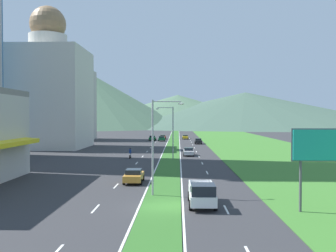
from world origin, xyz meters
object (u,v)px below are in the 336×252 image
(billboard_roadside, at_px, (320,150))
(motorcycle_rider, at_px, (130,154))
(car_5, at_px, (134,176))
(car_1, at_px, (185,137))
(car_3, at_px, (152,138))
(car_2, at_px, (189,152))
(car_4, at_px, (163,137))
(car_6, at_px, (162,138))
(car_0, at_px, (198,141))
(street_lamp_mid, at_px, (171,129))
(street_lamp_near, at_px, (156,140))
(pickup_truck_0, at_px, (202,194))

(billboard_roadside, relative_size, motorcycle_rider, 3.17)
(billboard_roadside, xyz_separation_m, car_5, (-15.46, 12.46, -3.95))
(car_1, relative_size, motorcycle_rider, 2.24)
(car_3, bearing_deg, car_2, -167.74)
(car_3, xyz_separation_m, car_4, (2.98, 6.37, -0.03))
(car_4, height_order, car_5, car_5)
(car_1, bearing_deg, car_3, -57.14)
(car_6, height_order, motorcycle_rider, motorcycle_rider)
(motorcycle_rider, bearing_deg, car_0, -21.22)
(billboard_roadside, distance_m, car_5, 20.24)
(car_0, bearing_deg, car_5, -9.70)
(billboard_roadside, height_order, motorcycle_rider, billboard_roadside)
(car_6, bearing_deg, motorcycle_rider, 175.81)
(car_3, bearing_deg, motorcycle_rider, 179.54)
(car_3, bearing_deg, billboard_roadside, -167.95)
(street_lamp_mid, distance_m, motorcycle_rider, 8.46)
(street_lamp_near, relative_size, car_1, 1.95)
(billboard_roadside, xyz_separation_m, car_0, (-5.28, 72.00, -3.95))
(car_5, relative_size, pickup_truck_0, 0.79)
(car_0, distance_m, motorcycle_rider, 37.80)
(car_3, distance_m, car_4, 7.03)
(car_5, bearing_deg, car_6, 0.06)
(street_lamp_mid, bearing_deg, car_2, 62.52)
(car_1, xyz_separation_m, car_6, (-7.19, -10.07, 0.05))
(car_4, relative_size, car_5, 1.11)
(car_0, bearing_deg, street_lamp_near, -6.31)
(billboard_roadside, distance_m, pickup_truck_0, 9.63)
(street_lamp_near, xyz_separation_m, car_0, (7.32, 66.22, -4.29))
(street_lamp_mid, bearing_deg, car_1, 86.55)
(car_0, bearing_deg, car_3, -138.36)
(car_2, xyz_separation_m, pickup_truck_0, (0.01, -39.76, 0.23))
(street_lamp_near, distance_m, car_3, 81.48)
(billboard_roadside, relative_size, car_1, 1.41)
(car_1, height_order, car_4, car_4)
(street_lamp_mid, relative_size, billboard_roadside, 1.41)
(car_4, bearing_deg, car_6, -179.78)
(street_lamp_mid, xyz_separation_m, car_1, (3.50, 58.02, -4.44))
(car_4, bearing_deg, billboard_roadside, -170.52)
(car_0, distance_m, car_6, 15.38)
(billboard_roadside, distance_m, car_4, 94.68)
(car_1, distance_m, pickup_truck_0, 91.73)
(car_1, distance_m, car_3, 12.16)
(street_lamp_near, xyz_separation_m, car_2, (3.90, 35.78, -4.31))
(billboard_roadside, xyz_separation_m, car_1, (-8.34, 93.53, -4.00))
(motorcycle_rider, bearing_deg, billboard_roadside, -152.72)
(car_1, distance_m, car_6, 12.38)
(street_lamp_mid, xyz_separation_m, car_0, (6.57, 36.48, -4.39))
(car_1, bearing_deg, pickup_truck_0, -0.22)
(car_3, bearing_deg, car_5, -177.62)
(car_5, relative_size, motorcycle_rider, 2.14)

